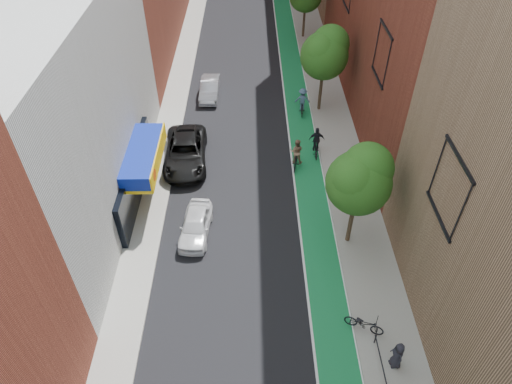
{
  "coord_description": "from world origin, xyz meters",
  "views": [
    {
      "loc": [
        0.2,
        -7.35,
        19.36
      ],
      "look_at": [
        0.46,
        12.59,
        1.5
      ],
      "focal_mm": 32.0,
      "sensor_mm": 36.0,
      "label": 1
    }
  ],
  "objects_px": {
    "cyclist_lane_mid": "(316,145)",
    "pedestrian": "(397,355)",
    "cyclist_lane_far": "(302,102)",
    "cyclist_lane_near": "(296,156)",
    "parked_car_white": "(196,225)",
    "parked_car_black": "(185,152)",
    "parked_car_silver": "(210,89)"
  },
  "relations": [
    {
      "from": "cyclist_lane_near",
      "to": "pedestrian",
      "type": "xyz_separation_m",
      "value": [
        3.26,
        -14.29,
        0.01
      ]
    },
    {
      "from": "parked_car_silver",
      "to": "cyclist_lane_mid",
      "type": "xyz_separation_m",
      "value": [
        7.86,
        -8.17,
        0.17
      ]
    },
    {
      "from": "cyclist_lane_far",
      "to": "parked_car_white",
      "type": "bearing_deg",
      "value": 64.84
    },
    {
      "from": "parked_car_white",
      "to": "cyclist_lane_mid",
      "type": "xyz_separation_m",
      "value": [
        7.7,
        7.42,
        0.18
      ]
    },
    {
      "from": "cyclist_lane_mid",
      "to": "cyclist_lane_near",
      "type": "bearing_deg",
      "value": 44.88
    },
    {
      "from": "parked_car_white",
      "to": "parked_car_silver",
      "type": "distance_m",
      "value": 15.59
    },
    {
      "from": "cyclist_lane_near",
      "to": "cyclist_lane_mid",
      "type": "bearing_deg",
      "value": -126.94
    },
    {
      "from": "parked_car_white",
      "to": "cyclist_lane_far",
      "type": "height_order",
      "value": "cyclist_lane_far"
    },
    {
      "from": "parked_car_silver",
      "to": "cyclist_lane_mid",
      "type": "distance_m",
      "value": 11.34
    },
    {
      "from": "parked_car_black",
      "to": "pedestrian",
      "type": "distance_m",
      "value": 18.35
    },
    {
      "from": "parked_car_black",
      "to": "cyclist_lane_far",
      "type": "xyz_separation_m",
      "value": [
        8.45,
        6.11,
        0.16
      ]
    },
    {
      "from": "parked_car_black",
      "to": "parked_car_silver",
      "type": "distance_m",
      "value": 8.95
    },
    {
      "from": "cyclist_lane_mid",
      "to": "cyclist_lane_far",
      "type": "height_order",
      "value": "cyclist_lane_mid"
    },
    {
      "from": "pedestrian",
      "to": "parked_car_white",
      "type": "bearing_deg",
      "value": -141.01
    },
    {
      "from": "cyclist_lane_mid",
      "to": "parked_car_white",
      "type": "bearing_deg",
      "value": 47.27
    },
    {
      "from": "parked_car_silver",
      "to": "cyclist_lane_near",
      "type": "relative_size",
      "value": 1.95
    },
    {
      "from": "parked_car_white",
      "to": "pedestrian",
      "type": "distance_m",
      "value": 12.52
    },
    {
      "from": "parked_car_black",
      "to": "cyclist_lane_far",
      "type": "height_order",
      "value": "cyclist_lane_far"
    },
    {
      "from": "cyclist_lane_near",
      "to": "cyclist_lane_mid",
      "type": "relative_size",
      "value": 1.0
    },
    {
      "from": "parked_car_silver",
      "to": "cyclist_lane_mid",
      "type": "bearing_deg",
      "value": -44.47
    },
    {
      "from": "parked_car_black",
      "to": "cyclist_lane_near",
      "type": "distance_m",
      "value": 7.47
    },
    {
      "from": "parked_car_silver",
      "to": "pedestrian",
      "type": "xyz_separation_m",
      "value": [
        9.63,
        -23.79,
        0.24
      ]
    },
    {
      "from": "cyclist_lane_mid",
      "to": "pedestrian",
      "type": "relative_size",
      "value": 1.39
    },
    {
      "from": "parked_car_white",
      "to": "pedestrian",
      "type": "height_order",
      "value": "pedestrian"
    },
    {
      "from": "parked_car_white",
      "to": "parked_car_black",
      "type": "bearing_deg",
      "value": 105.11
    },
    {
      "from": "pedestrian",
      "to": "cyclist_lane_near",
      "type": "bearing_deg",
      "value": -177.24
    },
    {
      "from": "cyclist_lane_mid",
      "to": "pedestrian",
      "type": "xyz_separation_m",
      "value": [
        1.76,
        -15.62,
        0.07
      ]
    },
    {
      "from": "cyclist_lane_mid",
      "to": "cyclist_lane_far",
      "type": "relative_size",
      "value": 1.01
    },
    {
      "from": "cyclist_lane_near",
      "to": "cyclist_lane_far",
      "type": "height_order",
      "value": "cyclist_lane_near"
    },
    {
      "from": "parked_car_black",
      "to": "cyclist_lane_near",
      "type": "bearing_deg",
      "value": -7.88
    },
    {
      "from": "parked_car_silver",
      "to": "cyclist_lane_far",
      "type": "height_order",
      "value": "cyclist_lane_far"
    },
    {
      "from": "parked_car_black",
      "to": "cyclist_lane_far",
      "type": "bearing_deg",
      "value": 32.72
    }
  ]
}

